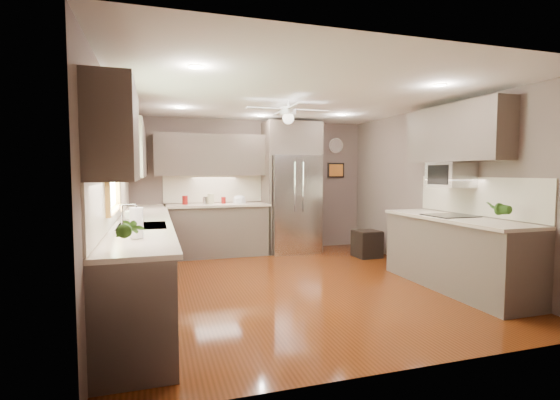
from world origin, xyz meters
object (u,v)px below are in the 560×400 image
canister_b (205,200)px  soap_bottle (131,214)px  canister_a (185,200)px  potted_plant_right (497,209)px  canister_d (224,200)px  paper_towel (137,223)px  potted_plant_left (130,229)px  microwave (451,175)px  canister_c (211,199)px  bowl (239,202)px  stool (367,244)px  refrigerator (292,189)px

canister_b → soap_bottle: soap_bottle is taller
canister_a → potted_plant_right: size_ratio=0.48×
canister_a → canister_d: (0.68, 0.02, -0.02)m
canister_b → paper_towel: (-1.01, -3.61, 0.07)m
canister_a → potted_plant_left: (-0.68, -4.21, 0.09)m
potted_plant_left → potted_plant_right: potted_plant_left is taller
canister_d → microwave: size_ratio=0.23×
canister_a → canister_c: canister_c is taller
potted_plant_right → canister_a: bearing=131.3°
canister_b → bowl: (0.62, -0.02, -0.04)m
canister_b → soap_bottle: 2.69m
potted_plant_left → canister_c: bearing=74.9°
canister_d → soap_bottle: soap_bottle is taller
potted_plant_right → paper_towel: (-3.87, 0.04, -0.02)m
bowl → stool: 2.42m
stool → refrigerator: bearing=141.7°
canister_b → microwave: bearing=-43.0°
bowl → stool: size_ratio=0.48×
canister_a → canister_c: 0.45m
potted_plant_left → bowl: 4.51m
bowl → canister_d: bearing=173.7°
canister_a → canister_c: size_ratio=0.78×
potted_plant_left → paper_towel: size_ratio=1.18×
paper_towel → canister_a: bearing=79.6°
canister_a → stool: bearing=-16.8°
paper_towel → canister_c: bearing=72.7°
canister_c → canister_d: canister_c is taller
bowl → paper_towel: (-1.64, -3.60, 0.11)m
canister_a → potted_plant_left: potted_plant_left is taller
canister_b → paper_towel: paper_towel is taller
canister_a → microwave: bearing=-39.9°
stool → paper_towel: size_ratio=1.73×
canister_d → refrigerator: bearing=-3.2°
soap_bottle → refrigerator: refrigerator is taller
canister_a → canister_d: bearing=1.3°
soap_bottle → canister_a: bearing=72.5°
canister_b → canister_d: size_ratio=1.06×
microwave → paper_towel: bearing=-167.9°
canister_c → soap_bottle: size_ratio=1.00×
potted_plant_left → paper_towel: (0.02, 0.60, -0.03)m
canister_c → soap_bottle: bearing=-116.9°
canister_d → potted_plant_left: (-1.37, -4.23, 0.11)m
canister_a → refrigerator: refrigerator is taller
canister_a → canister_d: size_ratio=1.24×
canister_b → paper_towel: bearing=-105.7°
canister_b → soap_bottle: (-1.12, -2.44, 0.03)m
bowl → microwave: size_ratio=0.43×
canister_b → potted_plant_left: bearing=-103.8°
canister_d → potted_plant_right: (2.53, -3.67, 0.10)m
canister_d → stool: bearing=-21.5°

